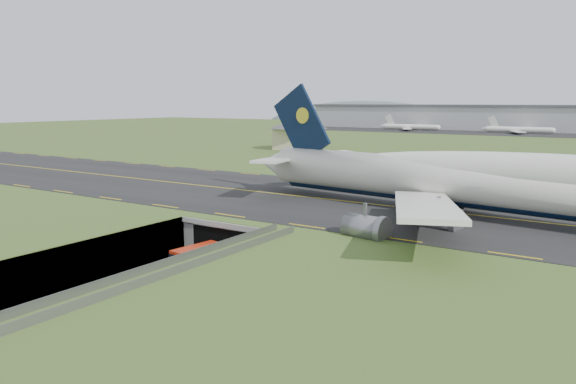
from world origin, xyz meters
The scene contains 10 objects.
ground centered at (0.00, 0.00, 0.00)m, with size 900.00×900.00×0.00m, color #415923.
airfield_deck centered at (0.00, 0.00, 3.00)m, with size 800.00×800.00×6.00m, color gray.
trench_road centered at (0.00, -7.50, 0.10)m, with size 12.00×75.00×0.20m, color slate.
taxiway centered at (0.00, 33.00, 6.09)m, with size 800.00×44.00×0.18m, color black.
tunnel_portal centered at (0.00, 16.71, 3.33)m, with size 17.00×22.30×6.00m.
guideway centered at (11.00, -19.11, 5.32)m, with size 3.00×53.00×7.05m.
jumbo_jet centered at (35.63, 31.03, 11.82)m, with size 103.80×64.66×21.56m.
shuttle_tram centered at (-0.58, 2.98, 1.77)m, with size 3.91×8.22×3.22m.
service_building centered at (-58.58, 121.68, 12.91)m, with size 24.59×24.59×11.67m.
cargo_terminal centered at (-0.09, 299.41, 13.96)m, with size 320.00×67.00×15.60m.
Camera 1 is at (52.48, -54.43, 23.69)m, focal length 35.00 mm.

